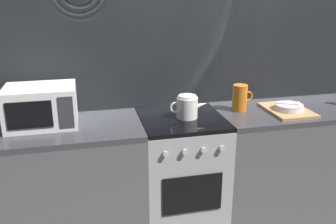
{
  "coord_description": "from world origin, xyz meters",
  "views": [
    {
      "loc": [
        -0.66,
        -2.38,
        1.79
      ],
      "look_at": [
        -0.1,
        0.0,
        0.95
      ],
      "focal_mm": 38.95,
      "sensor_mm": 36.0,
      "label": 1
    }
  ],
  "objects_px": {
    "microwave": "(41,106)",
    "pitcher": "(240,98)",
    "kettle": "(187,107)",
    "stove_unit": "(181,173)",
    "dish_pile": "(288,109)"
  },
  "relations": [
    {
      "from": "stove_unit",
      "to": "pitcher",
      "type": "height_order",
      "value": "pitcher"
    },
    {
      "from": "dish_pile",
      "to": "kettle",
      "type": "bearing_deg",
      "value": 176.41
    },
    {
      "from": "stove_unit",
      "to": "kettle",
      "type": "relative_size",
      "value": 3.16
    },
    {
      "from": "microwave",
      "to": "pitcher",
      "type": "distance_m",
      "value": 1.43
    },
    {
      "from": "kettle",
      "to": "stove_unit",
      "type": "bearing_deg",
      "value": 169.37
    },
    {
      "from": "microwave",
      "to": "kettle",
      "type": "relative_size",
      "value": 1.62
    },
    {
      "from": "kettle",
      "to": "pitcher",
      "type": "distance_m",
      "value": 0.44
    },
    {
      "from": "microwave",
      "to": "pitcher",
      "type": "height_order",
      "value": "microwave"
    },
    {
      "from": "kettle",
      "to": "dish_pile",
      "type": "distance_m",
      "value": 0.78
    },
    {
      "from": "stove_unit",
      "to": "pitcher",
      "type": "distance_m",
      "value": 0.73
    },
    {
      "from": "microwave",
      "to": "dish_pile",
      "type": "relative_size",
      "value": 1.15
    },
    {
      "from": "pitcher",
      "to": "kettle",
      "type": "bearing_deg",
      "value": -171.76
    },
    {
      "from": "stove_unit",
      "to": "dish_pile",
      "type": "distance_m",
      "value": 0.94
    },
    {
      "from": "kettle",
      "to": "microwave",
      "type": "bearing_deg",
      "value": 175.44
    },
    {
      "from": "microwave",
      "to": "dish_pile",
      "type": "bearing_deg",
      "value": -4.14
    }
  ]
}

